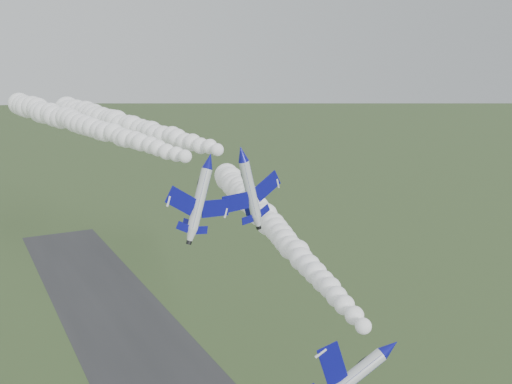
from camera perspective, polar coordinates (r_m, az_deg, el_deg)
jet_lead at (r=59.92m, az=13.29°, el=-14.93°), size 5.62×11.86×8.33m
smoke_trail_jet_lead at (r=95.33m, az=1.50°, el=-3.18°), size 19.36×77.74×5.59m
jet_pair_left at (r=71.53m, az=-4.67°, el=3.12°), size 9.50×11.71×3.83m
smoke_trail_jet_pair_left at (r=100.78m, az=-16.75°, el=6.45°), size 18.96×62.49×4.54m
jet_pair_right at (r=75.30m, az=-1.37°, el=3.85°), size 10.06×12.24×3.77m
smoke_trail_jet_pair_right at (r=104.88m, az=-12.92°, el=6.51°), size 18.36×63.91×5.53m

